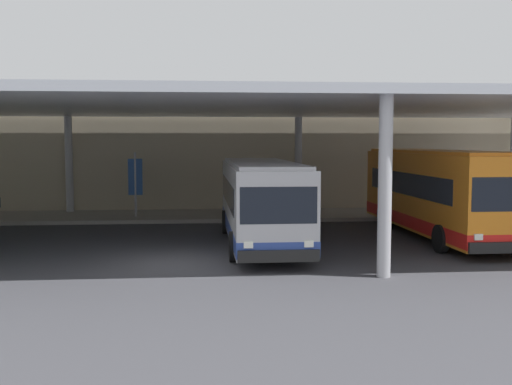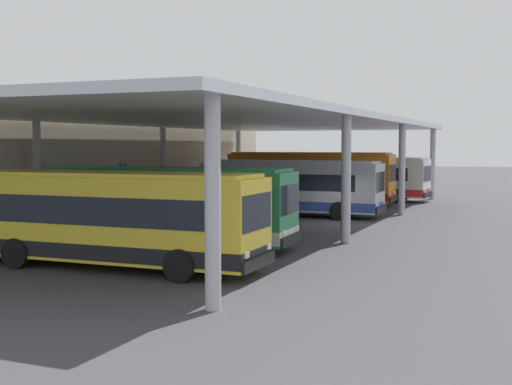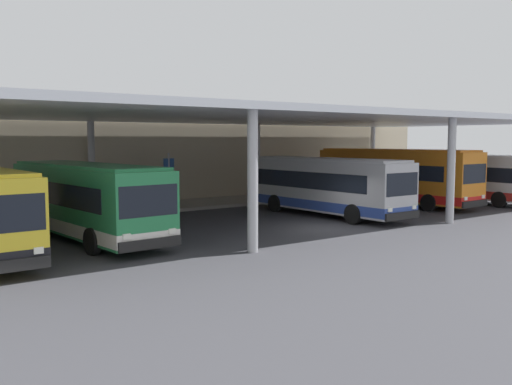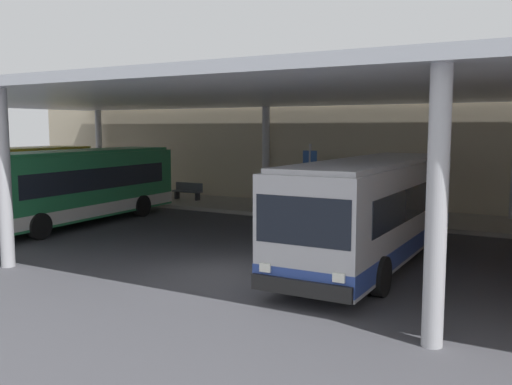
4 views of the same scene
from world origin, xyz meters
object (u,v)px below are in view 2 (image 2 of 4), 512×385
bench_waiting (7,222)px  banner_sign (123,183)px  bus_departing (357,178)px  bus_middle_bay (290,187)px  bus_nearest_bay (110,218)px  bus_second_bay (164,206)px  bus_far_bay (310,178)px

bench_waiting → banner_sign: banner_sign is taller
bus_departing → bus_middle_bay: bearing=176.7°
bench_waiting → bus_nearest_bay: bearing=-117.8°
bus_second_bay → bus_middle_bay: bearing=-2.4°
bus_middle_bay → bench_waiting: size_ratio=5.86×
bus_nearest_bay → bus_far_bay: (25.21, 1.39, 0.19)m
bus_far_bay → bench_waiting: (-20.63, 7.30, -1.18)m
bus_nearest_bay → banner_sign: 14.60m
bus_nearest_bay → bus_far_bay: bus_far_bay is taller
bus_far_bay → bus_second_bay: bearing=-178.1°
bus_middle_bay → bus_far_bay: bearing=9.4°
bus_nearest_bay → bench_waiting: bus_nearest_bay is taller
bus_nearest_bay → bus_second_bay: (4.64, 0.72, 0.00)m
bus_second_bay → bus_departing: same height
bus_second_bay → bus_far_bay: 20.58m
banner_sign → bus_far_bay: bearing=-26.5°
bus_second_bay → bus_nearest_bay: bearing=-171.2°
bus_departing → banner_sign: bearing=155.2°
bus_departing → bench_waiting: bearing=160.3°
bus_second_bay → bus_far_bay: bearing=1.9°
bus_middle_bay → banner_sign: (-5.55, 7.64, 0.32)m
bench_waiting → banner_sign: (7.76, -0.88, 1.32)m
bus_second_bay → bus_middle_bay: 13.25m
bus_far_bay → banner_sign: (-12.88, 6.43, 0.14)m
bus_departing → bus_nearest_bay: bearing=179.0°
bus_middle_bay → bus_departing: bearing=-3.3°
bus_nearest_bay → bench_waiting: bearing=62.2°
bus_nearest_bay → banner_sign: bearing=32.4°
bus_far_bay → bench_waiting: bearing=160.5°
bus_second_bay → bench_waiting: (-0.06, 7.97, -0.99)m
bus_far_bay → bench_waiting: bus_far_bay is taller
bus_far_bay → bus_departing: bearing=-20.4°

